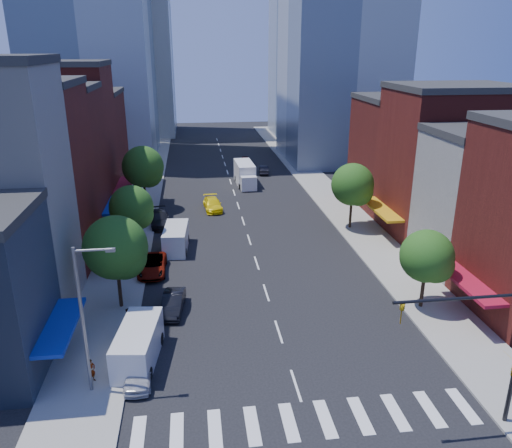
{
  "coord_description": "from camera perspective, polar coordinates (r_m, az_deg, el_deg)",
  "views": [
    {
      "loc": [
        -5.58,
        -24.29,
        19.13
      ],
      "look_at": [
        -0.47,
        14.9,
        5.0
      ],
      "focal_mm": 35.0,
      "sensor_mm": 36.0,
      "label": 1
    }
  ],
  "objects": [
    {
      "name": "bldg_left_5",
      "position": [
        74.03,
        -19.58,
        8.73
      ],
      "size": [
        12.0,
        10.0,
        13.0
      ],
      "primitive_type": "cube",
      "color": "#571A15",
      "rests_on": "ground"
    },
    {
      "name": "bldg_right_1",
      "position": [
        49.22,
        25.63,
        2.22
      ],
      "size": [
        12.0,
        8.0,
        12.0
      ],
      "primitive_type": "cube",
      "color": "#B8B4A9",
      "rests_on": "ground"
    },
    {
      "name": "tree_right_near",
      "position": [
        39.47,
        19.15,
        -3.72
      ],
      "size": [
        4.0,
        4.0,
        6.2
      ],
      "color": "black",
      "rests_on": "sidewalk_right"
    },
    {
      "name": "bldg_left_2",
      "position": [
        48.66,
        -25.76,
        4.48
      ],
      "size": [
        12.0,
        9.0,
        16.0
      ],
      "primitive_type": "cube",
      "color": "#5A1815",
      "rests_on": "ground"
    },
    {
      "name": "parked_car_front",
      "position": [
        32.05,
        -13.26,
        -16.1
      ],
      "size": [
        1.6,
        3.94,
        1.34
      ],
      "primitive_type": "imported",
      "rotation": [
        0.0,
        0.0,
        -0.01
      ],
      "color": "#B9B9BE",
      "rests_on": "ground"
    },
    {
      "name": "tree_right_far",
      "position": [
        54.97,
        11.14,
        4.25
      ],
      "size": [
        4.6,
        4.6,
        7.2
      ],
      "color": "black",
      "rests_on": "sidewalk_right"
    },
    {
      "name": "tree_left_mid",
      "position": [
        48.81,
        -13.87,
        1.67
      ],
      "size": [
        4.2,
        4.2,
        6.65
      ],
      "color": "black",
      "rests_on": "sidewalk_left"
    },
    {
      "name": "bldg_right_2",
      "position": [
        56.34,
        21.05,
        6.45
      ],
      "size": [
        12.0,
        10.0,
        15.0
      ],
      "primitive_type": "cube",
      "color": "#5A1815",
      "rests_on": "ground"
    },
    {
      "name": "box_truck",
      "position": [
        72.89,
        -1.26,
        5.67
      ],
      "size": [
        2.68,
        7.96,
        3.17
      ],
      "rotation": [
        0.0,
        0.0,
        0.04
      ],
      "color": "white",
      "rests_on": "ground"
    },
    {
      "name": "traffic_signal",
      "position": [
        29.27,
        26.79,
        -13.46
      ],
      "size": [
        7.24,
        2.24,
        8.0
      ],
      "color": "black",
      "rests_on": "sidewalk_right"
    },
    {
      "name": "tree_left_far",
      "position": [
        62.07,
        -12.65,
        6.23
      ],
      "size": [
        5.0,
        5.0,
        7.75
      ],
      "color": "black",
      "rests_on": "sidewalk_left"
    },
    {
      "name": "pedestrian_near",
      "position": [
        32.45,
        -18.29,
        -15.62
      ],
      "size": [
        0.61,
        0.67,
        1.53
      ],
      "primitive_type": "imported",
      "rotation": [
        0.0,
        0.0,
        0.99
      ],
      "color": "#999999",
      "rests_on": "sidewalk_left"
    },
    {
      "name": "parked_car_rear",
      "position": [
        57.31,
        -10.96,
        0.61
      ],
      "size": [
        2.83,
        5.52,
        1.53
      ],
      "primitive_type": "imported",
      "rotation": [
        0.0,
        0.0,
        0.13
      ],
      "color": "black",
      "rests_on": "ground"
    },
    {
      "name": "bldg_left_3",
      "position": [
        56.68,
        -23.19,
        6.24
      ],
      "size": [
        12.0,
        8.0,
        15.0
      ],
      "primitive_type": "cube",
      "color": "#571A15",
      "rests_on": "ground"
    },
    {
      "name": "cargo_van_far",
      "position": [
        49.94,
        -9.15,
        -1.69
      ],
      "size": [
        2.58,
        5.62,
        2.33
      ],
      "rotation": [
        0.0,
        0.0,
        -0.07
      ],
      "color": "silver",
      "rests_on": "ground"
    },
    {
      "name": "pedestrian_far",
      "position": [
        36.72,
        -14.38,
        -10.56
      ],
      "size": [
        0.98,
        1.06,
        1.74
      ],
      "primitive_type": "imported",
      "rotation": [
        0.0,
        0.0,
        -2.07
      ],
      "color": "#999999",
      "rests_on": "sidewalk_left"
    },
    {
      "name": "parked_car_third",
      "position": [
        45.51,
        -11.76,
        -4.64
      ],
      "size": [
        2.4,
        5.15,
        1.43
      ],
      "primitive_type": "imported",
      "rotation": [
        0.0,
        0.0,
        -0.01
      ],
      "color": "#999999",
      "rests_on": "ground"
    },
    {
      "name": "sidewalk_right",
      "position": [
        69.45,
        7.97,
        3.55
      ],
      "size": [
        5.0,
        120.0,
        0.15
      ],
      "primitive_type": "cube",
      "color": "gray",
      "rests_on": "ground"
    },
    {
      "name": "streetlight",
      "position": [
        29.5,
        -18.94,
        -9.51
      ],
      "size": [
        2.25,
        0.25,
        9.0
      ],
      "color": "slate",
      "rests_on": "sidewalk_left"
    },
    {
      "name": "taxi",
      "position": [
        61.8,
        -4.98,
        2.26
      ],
      "size": [
        2.43,
        5.12,
        1.44
      ],
      "primitive_type": "imported",
      "rotation": [
        0.0,
        0.0,
        0.08
      ],
      "color": "yellow",
      "rests_on": "ground"
    },
    {
      "name": "bldg_right_3",
      "position": [
        65.3,
        16.9,
        7.67
      ],
      "size": [
        12.0,
        10.0,
        13.0
      ],
      "primitive_type": "cube",
      "color": "#571A15",
      "rests_on": "ground"
    },
    {
      "name": "cargo_van_near",
      "position": [
        33.39,
        -13.38,
        -13.43
      ],
      "size": [
        2.97,
        5.9,
        2.41
      ],
      "rotation": [
        0.0,
        0.0,
        -0.13
      ],
      "color": "silver",
      "rests_on": "ground"
    },
    {
      "name": "tower_far_w",
      "position": [
        120.27,
        -14.55,
        23.33
      ],
      "size": [
        18.0,
        18.0,
        56.0
      ],
      "primitive_type": "cube",
      "color": "#9EA5AD",
      "rests_on": "ground"
    },
    {
      "name": "sidewalk_left",
      "position": [
        67.41,
        -13.03,
        2.73
      ],
      "size": [
        5.0,
        120.0,
        0.15
      ],
      "primitive_type": "cube",
      "color": "gray",
      "rests_on": "ground"
    },
    {
      "name": "parked_car_second",
      "position": [
        38.86,
        -9.48,
        -8.91
      ],
      "size": [
        1.98,
        4.47,
        1.43
      ],
      "primitive_type": "imported",
      "rotation": [
        0.0,
        0.0,
        -0.11
      ],
      "color": "black",
      "rests_on": "ground"
    },
    {
      "name": "ground",
      "position": [
        31.42,
        4.59,
        -17.91
      ],
      "size": [
        220.0,
        220.0,
        0.0
      ],
      "primitive_type": "plane",
      "color": "black",
      "rests_on": "ground"
    },
    {
      "name": "crosswalk",
      "position": [
        29.16,
        5.88,
        -21.44
      ],
      "size": [
        19.0,
        3.0,
        0.01
      ],
      "primitive_type": "cube",
      "color": "silver",
      "rests_on": "ground"
    },
    {
      "name": "tree_left_near",
      "position": [
        38.43,
        -15.53,
        -2.88
      ],
      "size": [
        4.8,
        4.8,
        7.3
      ],
      "color": "black",
      "rests_on": "sidewalk_left"
    },
    {
      "name": "traffic_car_oncoming",
      "position": [
        79.52,
        0.89,
        6.23
      ],
      "size": [
        1.77,
        4.08,
        1.31
      ],
      "primitive_type": "imported",
      "rotation": [
        0.0,
        0.0,
        3.04
      ],
      "color": "black",
      "rests_on": "ground"
    },
    {
      "name": "traffic_car_far",
      "position": [
        86.7,
        -1.26,
        7.36
      ],
      "size": [
        1.96,
        3.97,
        1.3
      ],
      "primitive_type": "imported",
      "rotation": [
        0.0,
        0.0,
        3.03
      ],
      "color": "#999999",
      "rests_on": "ground"
    },
    {
      "name": "bldg_left_4",
      "position": [
        64.57,
        -21.41,
        8.86
      ],
      "size": [
        12.0,
        9.0,
        17.0
      ],
      "primitive_type": "cube",
      "color": "#5A1815",
      "rests_on": "ground"
    }
  ]
}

